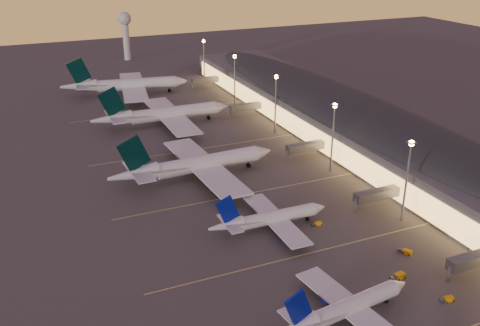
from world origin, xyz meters
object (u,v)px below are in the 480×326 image
at_px(airliner_wide_near, 195,165).
at_px(airliner_wide_far, 126,85).
at_px(airliner_wide_mid, 163,114).
at_px(baggage_tug_b, 398,276).
at_px(airliner_narrow_north, 269,218).
at_px(radar_tower, 125,28).
at_px(airliner_narrow_south, 345,309).
at_px(baggage_tug_a, 447,299).
at_px(baggage_tug_d, 406,251).
at_px(baggage_tug_c, 317,224).

xyz_separation_m(airliner_wide_near, airliner_wide_far, (1.15, 117.37, 0.47)).
relative_size(airliner_wide_mid, baggage_tug_b, 14.59).
distance_m(airliner_narrow_north, baggage_tug_b, 40.03).
relative_size(airliner_wide_near, baggage_tug_b, 14.16).
bearing_deg(radar_tower, airliner_narrow_south, -93.18).
relative_size(airliner_wide_far, baggage_tug_a, 18.70).
bearing_deg(baggage_tug_d, radar_tower, 155.26).
distance_m(airliner_wide_mid, airliner_wide_far, 57.20).
bearing_deg(radar_tower, baggage_tug_c, -89.84).
height_order(airliner_wide_far, baggage_tug_c, airliner_wide_far).
bearing_deg(baggage_tug_b, baggage_tug_d, 36.30).
bearing_deg(baggage_tug_c, airliner_narrow_south, -114.87).
relative_size(baggage_tug_a, baggage_tug_c, 1.09).
bearing_deg(airliner_narrow_north, airliner_wide_far, 93.19).
bearing_deg(airliner_narrow_north, airliner_narrow_south, -93.05).
bearing_deg(airliner_narrow_south, baggage_tug_b, 13.69).
height_order(baggage_tug_c, baggage_tug_d, baggage_tug_d).
relative_size(airliner_narrow_north, baggage_tug_c, 11.37).
distance_m(airliner_narrow_south, baggage_tug_d, 35.69).
height_order(airliner_narrow_south, baggage_tug_d, airliner_narrow_south).
bearing_deg(airliner_wide_mid, baggage_tug_a, -79.84).
bearing_deg(airliner_wide_mid, airliner_narrow_north, -88.32).
relative_size(airliner_wide_mid, airliner_wide_far, 0.94).
xyz_separation_m(airliner_narrow_south, baggage_tug_c, (16.95, 39.65, -3.03)).
height_order(airliner_wide_near, baggage_tug_a, airliner_wide_near).
relative_size(airliner_wide_near, baggage_tug_c, 18.74).
bearing_deg(baggage_tug_d, baggage_tug_c, -175.62).
bearing_deg(baggage_tug_b, radar_tower, 85.10).
relative_size(airliner_wide_far, baggage_tug_d, 17.59).
bearing_deg(baggage_tug_a, baggage_tug_c, 110.93).
bearing_deg(baggage_tug_c, airliner_wide_far, 95.62).
bearing_deg(baggage_tug_d, airliner_wide_near, -179.97).
bearing_deg(airliner_wide_mid, baggage_tug_c, -80.88).
bearing_deg(airliner_wide_far, baggage_tug_a, -72.20).
bearing_deg(airliner_wide_near, baggage_tug_a, -73.43).
xyz_separation_m(baggage_tug_b, baggage_tug_c, (-4.81, 31.28, -0.13)).
xyz_separation_m(baggage_tug_a, baggage_tug_b, (-4.82, 11.98, 0.10)).
height_order(airliner_narrow_north, airliner_wide_far, airliner_wide_far).
bearing_deg(airliner_narrow_south, airliner_wide_far, 83.83).
bearing_deg(airliner_wide_far, baggage_tug_b, -73.07).
bearing_deg(baggage_tug_d, baggage_tug_b, -75.55).
bearing_deg(airliner_narrow_south, airliner_narrow_north, 78.92).
distance_m(airliner_narrow_north, airliner_wide_far, 160.12).
xyz_separation_m(baggage_tug_c, baggage_tug_d, (14.29, -22.65, 0.05)).
xyz_separation_m(radar_tower, baggage_tug_a, (10.35, -295.90, -21.41)).
height_order(airliner_wide_mid, baggage_tug_a, airliner_wide_mid).
xyz_separation_m(airliner_wide_mid, baggage_tug_d, (31.16, -129.44, -4.76)).
bearing_deg(airliner_wide_far, baggage_tug_d, -69.89).
relative_size(baggage_tug_b, baggage_tug_c, 1.32).
xyz_separation_m(airliner_narrow_north, baggage_tug_a, (23.74, -47.14, -3.00)).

